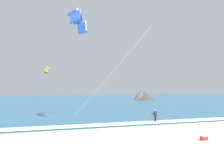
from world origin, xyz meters
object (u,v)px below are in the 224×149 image
(surfboard, at_px, (155,123))
(kitesurfer, at_px, (155,116))
(kite_primary, at_px, (77,18))
(kite_distant, at_px, (47,69))
(cooler_box, at_px, (204,138))

(surfboard, height_order, kitesurfer, kitesurfer)
(surfboard, xyz_separation_m, kite_primary, (-8.99, 3.77, 13.14))
(kitesurfer, distance_m, kite_primary, 15.62)
(surfboard, xyz_separation_m, kite_distant, (-8.59, 38.34, 8.98))
(kitesurfer, bearing_deg, kite_distant, 102.63)
(kitesurfer, bearing_deg, kite_primary, 157.35)
(kitesurfer, bearing_deg, surfboard, -72.27)
(kitesurfer, height_order, kite_primary, kite_primary)
(surfboard, relative_size, cooler_box, 2.53)
(kite_distant, bearing_deg, surfboard, -77.37)
(kitesurfer, bearing_deg, cooler_box, -98.14)
(surfboard, height_order, kite_distant, kite_distant)
(kitesurfer, relative_size, kite_primary, 0.13)
(cooler_box, bearing_deg, kitesurfer, 81.86)
(kite_distant, height_order, cooler_box, kite_distant)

